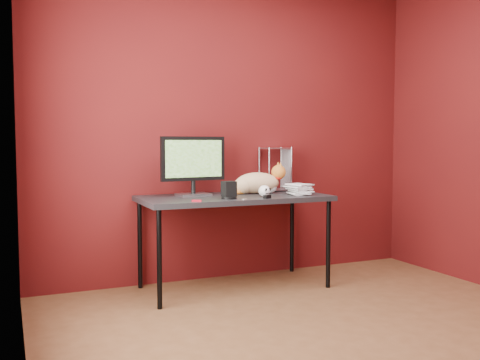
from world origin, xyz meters
name	(u,v)px	position (x,y,z in m)	size (l,w,h in m)	color
room	(352,95)	(0.00, 0.00, 1.45)	(3.52, 3.52, 2.61)	brown
desk	(234,202)	(-0.15, 1.37, 0.70)	(1.50, 0.70, 0.75)	black
monitor	(193,163)	(-0.45, 1.49, 1.01)	(0.55, 0.20, 0.47)	#A8A7AC
cat	(258,183)	(0.10, 1.46, 0.84)	(0.56, 0.25, 0.26)	#C37B29
skull_mug	(264,191)	(0.03, 1.18, 0.80)	(0.09, 0.10, 0.09)	white
speaker	(229,191)	(-0.28, 1.17, 0.81)	(0.12, 0.12, 0.13)	black
book_stack	(291,133)	(0.30, 1.25, 1.25)	(0.19, 0.23, 1.00)	beige
wire_rack	(275,169)	(0.36, 1.64, 0.94)	(0.24, 0.20, 0.39)	#A8A7AC
pocket_knife	(197,201)	(-0.57, 1.08, 0.76)	(0.07, 0.02, 0.01)	#B20D20
black_gadget	(267,197)	(0.00, 1.08, 0.76)	(0.06, 0.03, 0.03)	black
washer	(244,199)	(-0.19, 1.08, 0.75)	(0.04, 0.04, 0.00)	#A8A7AC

